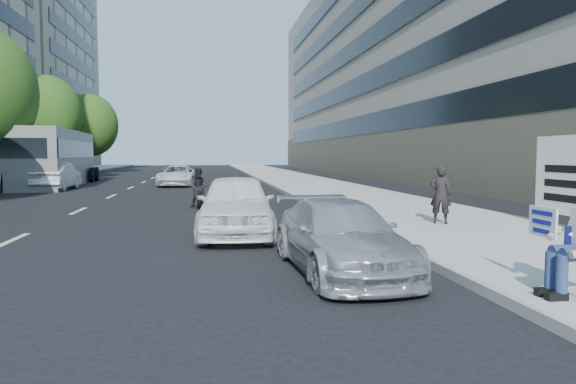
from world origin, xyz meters
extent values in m
plane|color=black|center=(0.00, 0.00, 0.00)|extent=(160.00, 160.00, 0.00)
cube|color=#ABA8A0|center=(4.00, 20.00, 0.07)|extent=(5.00, 120.00, 0.15)
cube|color=#A39C8D|center=(17.00, 32.00, 10.00)|extent=(14.00, 70.00, 20.00)
cylinder|color=#382616|center=(-13.70, 30.00, 1.49)|extent=(0.30, 0.30, 2.97)
ellipsoid|color=#244B14|center=(-13.70, 30.00, 4.89)|extent=(4.80, 4.80, 5.52)
cylinder|color=#382616|center=(-13.70, 44.00, 1.31)|extent=(0.30, 0.30, 2.62)
ellipsoid|color=#244B14|center=(-13.70, 44.00, 4.79)|extent=(5.40, 5.40, 6.21)
cylinder|color=navy|center=(2.22, -4.23, 0.38)|extent=(0.02, 0.02, 0.45)
cylinder|color=navy|center=(1.96, -4.51, 0.47)|extent=(0.14, 0.14, 0.46)
cube|color=black|center=(1.90, -4.51, 0.20)|extent=(0.26, 0.11, 0.10)
cylinder|color=navy|center=(2.18, -4.31, 0.70)|extent=(0.44, 0.17, 0.17)
cylinder|color=navy|center=(1.96, -4.31, 0.47)|extent=(0.14, 0.14, 0.46)
cube|color=black|center=(1.90, -4.31, 0.20)|extent=(0.26, 0.11, 0.10)
cylinder|color=silver|center=(2.35, -4.15, 0.98)|extent=(0.26, 0.20, 0.32)
cylinder|color=tan|center=(2.22, -4.01, 0.88)|extent=(0.30, 0.21, 0.18)
cube|color=white|center=(2.15, -3.86, 1.01)|extent=(0.03, 0.55, 0.40)
imported|color=black|center=(3.59, 2.16, 0.89)|extent=(0.64, 0.59, 1.48)
cylinder|color=#4C4C4C|center=(6.20, 2.08, 1.25)|extent=(0.06, 0.06, 2.20)
cube|color=black|center=(6.16, 1.08, 1.55)|extent=(0.01, 1.30, 0.18)
cube|color=black|center=(6.16, 1.08, 1.20)|extent=(0.01, 1.30, 0.18)
cube|color=black|center=(6.16, 1.08, 0.85)|extent=(0.01, 1.30, 0.18)
imported|color=#B1B3B9|center=(-0.11, -2.00, 0.57)|extent=(1.81, 4.02, 1.14)
imported|color=white|center=(-1.57, 2.00, 0.72)|extent=(2.00, 4.36, 1.45)
imported|color=silver|center=(-10.16, 18.91, 0.71)|extent=(1.53, 4.33, 1.43)
imported|color=white|center=(-3.94, 21.24, 0.61)|extent=(2.51, 4.61, 1.22)
cylinder|color=black|center=(-2.51, 8.05, 0.32)|extent=(0.15, 0.64, 0.64)
cylinder|color=black|center=(-2.51, 9.45, 0.32)|extent=(0.15, 0.64, 0.64)
cube|color=black|center=(-2.51, 8.75, 0.55)|extent=(0.31, 1.21, 0.35)
imported|color=black|center=(-2.51, 8.65, 0.71)|extent=(0.72, 0.57, 1.42)
cube|color=slate|center=(-11.19, 22.80, 1.65)|extent=(3.27, 12.14, 3.30)
cube|color=black|center=(-12.46, 22.80, 2.20)|extent=(0.80, 11.48, 1.00)
cube|color=black|center=(-9.92, 22.80, 2.20)|extent=(0.80, 11.48, 1.00)
cube|color=black|center=(-11.19, 16.78, 2.20)|extent=(2.40, 0.21, 1.00)
cylinder|color=black|center=(-12.44, 18.30, 0.50)|extent=(0.31, 1.01, 1.00)
cylinder|color=black|center=(-9.94, 18.30, 0.50)|extent=(0.31, 1.01, 1.00)
cylinder|color=black|center=(-12.44, 20.30, 0.50)|extent=(0.31, 1.01, 1.00)
cylinder|color=black|center=(-9.94, 20.30, 0.50)|extent=(0.31, 1.01, 1.00)
cylinder|color=black|center=(-12.44, 26.30, 0.50)|extent=(0.31, 1.01, 1.00)
cylinder|color=black|center=(-9.94, 26.30, 0.50)|extent=(0.31, 1.01, 1.00)
cylinder|color=black|center=(-12.44, 27.80, 0.50)|extent=(0.31, 1.01, 1.00)
cylinder|color=black|center=(-9.94, 27.80, 0.50)|extent=(0.31, 1.01, 1.00)
camera|label=1|loc=(-2.24, -9.98, 1.91)|focal=32.00mm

